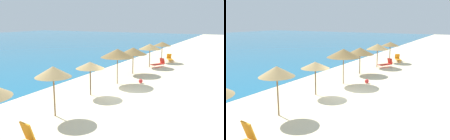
% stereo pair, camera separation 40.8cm
% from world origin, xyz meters
% --- Properties ---
extents(ground_plane, '(160.00, 160.00, 0.00)m').
position_xyz_m(ground_plane, '(0.00, 0.00, 0.00)').
color(ground_plane, beige).
extents(beach_umbrella_2, '(1.92, 1.92, 2.72)m').
position_xyz_m(beach_umbrella_2, '(-5.14, 1.64, 2.43)').
color(beach_umbrella_2, brown).
rests_on(beach_umbrella_2, ground_plane).
extents(beach_umbrella_3, '(1.94, 1.94, 2.32)m').
position_xyz_m(beach_umbrella_3, '(-1.08, 2.00, 2.08)').
color(beach_umbrella_3, brown).
rests_on(beach_umbrella_3, ground_plane).
extents(beach_umbrella_4, '(2.67, 2.67, 2.84)m').
position_xyz_m(beach_umbrella_4, '(2.53, 1.76, 2.50)').
color(beach_umbrella_4, brown).
rests_on(beach_umbrella_4, ground_plane).
extents(beach_umbrella_5, '(2.61, 2.61, 2.54)m').
position_xyz_m(beach_umbrella_5, '(6.59, 2.14, 2.20)').
color(beach_umbrella_5, brown).
rests_on(beach_umbrella_5, ground_plane).
extents(beach_umbrella_6, '(2.41, 2.41, 2.55)m').
position_xyz_m(beach_umbrella_6, '(10.71, 1.92, 2.24)').
color(beach_umbrella_6, brown).
rests_on(beach_umbrella_6, ground_plane).
extents(beach_umbrella_7, '(2.15, 2.15, 2.49)m').
position_xyz_m(beach_umbrella_7, '(14.42, 1.66, 2.23)').
color(beach_umbrella_7, brown).
rests_on(beach_umbrella_7, ground_plane).
extents(lounge_chair_1, '(1.77, 1.32, 0.93)m').
position_xyz_m(lounge_chair_1, '(11.21, 1.03, 0.37)').
color(lounge_chair_1, red).
rests_on(lounge_chair_1, ground_plane).
extents(lounge_chair_2, '(1.70, 1.23, 0.89)m').
position_xyz_m(lounge_chair_2, '(15.44, 0.92, 0.35)').
color(lounge_chair_2, orange).
rests_on(lounge_chair_2, ground_plane).
extents(beach_ball, '(0.34, 0.34, 0.34)m').
position_xyz_m(beach_ball, '(3.59, 0.15, 0.17)').
color(beach_ball, red).
rests_on(beach_ball, ground_plane).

